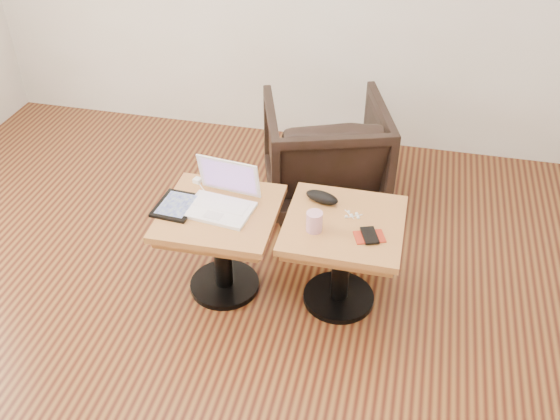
% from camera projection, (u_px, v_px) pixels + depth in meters
% --- Properties ---
extents(room_shell, '(4.52, 4.52, 2.71)m').
position_uv_depth(room_shell, '(172.00, 104.00, 2.04)').
color(room_shell, '#3E190F').
rests_on(room_shell, ground).
extents(side_table_left, '(0.57, 0.57, 0.50)m').
position_uv_depth(side_table_left, '(221.00, 230.00, 3.07)').
color(side_table_left, black).
rests_on(side_table_left, ground).
extents(side_table_right, '(0.55, 0.55, 0.50)m').
position_uv_depth(side_table_right, '(343.00, 242.00, 3.00)').
color(side_table_right, black).
rests_on(side_table_right, ground).
extents(laptop, '(0.35, 0.30, 0.22)m').
position_uv_depth(laptop, '(222.00, 199.00, 2.99)').
color(laptop, white).
rests_on(laptop, side_table_left).
extents(tablet, '(0.20, 0.24, 0.02)m').
position_uv_depth(tablet, '(176.00, 206.00, 3.01)').
color(tablet, black).
rests_on(tablet, side_table_left).
extents(charging_adapter, '(0.04, 0.04, 0.02)m').
position_uv_depth(charging_adapter, '(197.00, 180.00, 3.18)').
color(charging_adapter, white).
rests_on(charging_adapter, side_table_left).
extents(glasses_case, '(0.19, 0.12, 0.05)m').
position_uv_depth(glasses_case, '(322.00, 197.00, 3.04)').
color(glasses_case, black).
rests_on(glasses_case, side_table_right).
extents(striped_cup, '(0.10, 0.10, 0.10)m').
position_uv_depth(striped_cup, '(314.00, 222.00, 2.84)').
color(striped_cup, '#BC4374').
rests_on(striped_cup, side_table_right).
extents(earbuds_tangle, '(0.08, 0.05, 0.02)m').
position_uv_depth(earbuds_tangle, '(352.00, 215.00, 2.95)').
color(earbuds_tangle, white).
rests_on(earbuds_tangle, side_table_right).
extents(phone_on_sleeve, '(0.16, 0.13, 0.02)m').
position_uv_depth(phone_on_sleeve, '(369.00, 236.00, 2.82)').
color(phone_on_sleeve, maroon).
rests_on(phone_on_sleeve, side_table_right).
extents(armchair, '(0.88, 0.90, 0.65)m').
position_uv_depth(armchair, '(325.00, 153.00, 3.76)').
color(armchair, black).
rests_on(armchair, ground).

